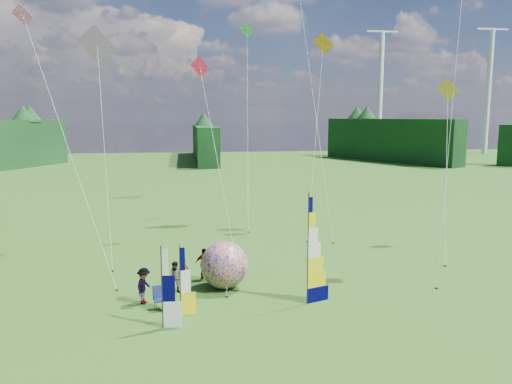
{
  "coord_description": "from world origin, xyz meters",
  "views": [
    {
      "loc": [
        -4.52,
        -20.07,
        9.2
      ],
      "look_at": [
        -1.0,
        4.0,
        5.5
      ],
      "focal_mm": 35.0,
      "sensor_mm": 36.0,
      "label": 1
    }
  ],
  "objects": [
    {
      "name": "turbine_right",
      "position": [
        45.0,
        102.0,
        15.0
      ],
      "size": [
        8.0,
        1.2,
        30.0
      ],
      "primitive_type": null,
      "color": "silver",
      "rests_on": "ground"
    },
    {
      "name": "turbine_left",
      "position": [
        70.0,
        95.0,
        15.0
      ],
      "size": [
        8.0,
        1.2,
        30.0
      ],
      "primitive_type": null,
      "color": "silver",
      "rests_on": "ground"
    },
    {
      "name": "treeline_ring",
      "position": [
        0.0,
        0.0,
        4.0
      ],
      "size": [
        210.0,
        210.0,
        8.0
      ],
      "primitive_type": null,
      "color": "black",
      "rests_on": "ground"
    },
    {
      "name": "camp_chair",
      "position": [
        -5.76,
        3.21,
        0.57
      ],
      "size": [
        0.79,
        0.79,
        1.13
      ],
      "primitive_type": null,
      "rotation": [
        0.0,
        0.0,
        0.25
      ],
      "color": "#141F50",
      "rests_on": "ground"
    },
    {
      "name": "ground",
      "position": [
        0.0,
        0.0,
        0.0
      ],
      "size": [
        220.0,
        220.0,
        0.0
      ],
      "primitive_type": "plane",
      "color": "#448225",
      "rests_on": "ground"
    },
    {
      "name": "feather_banner_main",
      "position": [
        1.4,
        2.92,
        2.68
      ],
      "size": [
        1.39,
        0.58,
        5.37
      ],
      "primitive_type": null,
      "rotation": [
        0.0,
        0.0,
        0.34
      ],
      "color": "#01003D",
      "rests_on": "ground"
    },
    {
      "name": "kite_parafoil",
      "position": [
        10.9,
        7.14,
        10.23
      ],
      "size": [
        9.64,
        11.37,
        20.46
      ],
      "primitive_type": null,
      "rotation": [
        0.0,
        0.0,
        -0.18
      ],
      "color": "#A6203B",
      "rests_on": "ground"
    },
    {
      "name": "small_kite_green",
      "position": [
        1.14,
        23.76,
        9.25
      ],
      "size": [
        5.57,
        13.23,
        18.51
      ],
      "primitive_type": null,
      "rotation": [
        0.0,
        0.0,
        0.16
      ],
      "color": "#3FC95B",
      "rests_on": "ground"
    },
    {
      "name": "kite_rainbow_delta",
      "position": [
        -9.58,
        13.41,
        8.2
      ],
      "size": [
        8.3,
        13.06,
        16.4
      ],
      "primitive_type": null,
      "rotation": [
        0.0,
        0.0,
        0.2
      ],
      "color": "red",
      "rests_on": "ground"
    },
    {
      "name": "spectator_a",
      "position": [
        -4.63,
        5.7,
        0.89
      ],
      "size": [
        0.76,
        0.75,
        1.77
      ],
      "primitive_type": "imported",
      "rotation": [
        0.0,
        0.0,
        0.76
      ],
      "color": "#66594C",
      "rests_on": "ground"
    },
    {
      "name": "bol_inflatable",
      "position": [
        -2.45,
        5.87,
        1.28
      ],
      "size": [
        3.07,
        3.07,
        2.56
      ],
      "primitive_type": "sphere",
      "rotation": [
        0.0,
        0.0,
        0.23
      ],
      "color": "#0D00A9",
      "rests_on": "ground"
    },
    {
      "name": "spectator_b",
      "position": [
        -5.04,
        5.44,
        0.84
      ],
      "size": [
        0.87,
        0.53,
        1.69
      ],
      "primitive_type": "imported",
      "rotation": [
        0.0,
        0.0,
        -0.16
      ],
      "color": "#66594C",
      "rests_on": "ground"
    },
    {
      "name": "kite_whale",
      "position": [
        6.09,
        20.37,
        11.87
      ],
      "size": [
        4.55,
        15.8,
        23.75
      ],
      "primitive_type": null,
      "rotation": [
        0.0,
        0.0,
        0.08
      ],
      "color": "black",
      "rests_on": "ground"
    },
    {
      "name": "small_kite_pink",
      "position": [
        -11.09,
        9.7,
        8.19
      ],
      "size": [
        9.06,
        10.08,
        16.38
      ],
      "primitive_type": null,
      "rotation": [
        0.0,
        0.0,
        -0.12
      ],
      "color": "#EF5AAC",
      "rests_on": "ground"
    },
    {
      "name": "small_kite_red",
      "position": [
        -2.17,
        15.78,
        7.1
      ],
      "size": [
        6.2,
        9.99,
        14.2
      ],
      "primitive_type": null,
      "rotation": [
        0.0,
        0.0,
        0.2
      ],
      "color": "red",
      "rests_on": "ground"
    },
    {
      "name": "spectator_c",
      "position": [
        -6.59,
        4.14,
        0.91
      ],
      "size": [
        0.8,
        1.25,
        1.82
      ],
      "primitive_type": "imported",
      "rotation": [
        0.0,
        0.0,
        1.23
      ],
      "color": "#66594C",
      "rests_on": "ground"
    },
    {
      "name": "small_kite_yellow",
      "position": [
        13.24,
        11.52,
        6.26
      ],
      "size": [
        10.1,
        12.11,
        12.51
      ],
      "primitive_type": null,
      "rotation": [
        0.0,
        0.0,
        -0.41
      ],
      "color": "gold",
      "rests_on": "ground"
    },
    {
      "name": "spectator_d",
      "position": [
        -3.47,
        7.44,
        0.9
      ],
      "size": [
        1.13,
        0.69,
        1.8
      ],
      "primitive_type": "imported",
      "rotation": [
        0.0,
        0.0,
        2.88
      ],
      "color": "#66594C",
      "rests_on": "ground"
    },
    {
      "name": "small_kite_orange",
      "position": [
        5.81,
        18.15,
        8.31
      ],
      "size": [
        8.73,
        10.89,
        16.62
      ],
      "primitive_type": null,
      "rotation": [
        0.0,
        0.0,
        -0.37
      ],
      "color": "orange",
      "rests_on": "ground"
    },
    {
      "name": "side_banner_left",
      "position": [
        -4.78,
        2.26,
        1.64
      ],
      "size": [
        0.92,
        0.27,
        3.28
      ],
      "primitive_type": null,
      "rotation": [
        0.0,
        0.0,
        0.19
      ],
      "color": "yellow",
      "rests_on": "ground"
    },
    {
      "name": "side_banner_far",
      "position": [
        -5.56,
        1.06,
        1.79
      ],
      "size": [
        1.05,
        0.21,
        3.58
      ],
      "primitive_type": null,
      "rotation": [
        0.0,
        0.0,
        -0.11
      ],
      "color": "white",
      "rests_on": "ground"
    }
  ]
}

